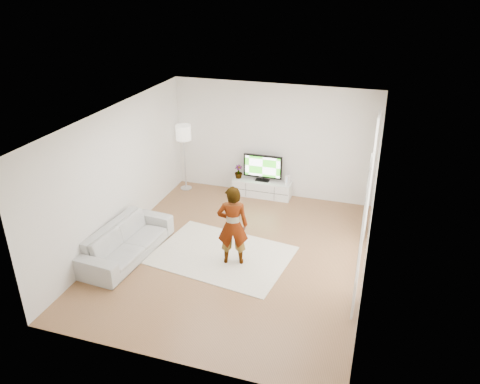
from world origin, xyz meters
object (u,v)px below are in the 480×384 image
(sofa, at_px, (127,241))
(television, at_px, (263,167))
(media_console, at_px, (262,188))
(floor_lamp, at_px, (183,136))
(player, at_px, (233,225))
(rug, at_px, (222,255))

(sofa, bearing_deg, television, -23.40)
(media_console, height_order, floor_lamp, floor_lamp)
(sofa, bearing_deg, player, -74.93)
(rug, bearing_deg, television, 89.11)
(floor_lamp, bearing_deg, rug, -54.44)
(television, distance_m, floor_lamp, 2.12)
(television, relative_size, floor_lamp, 0.57)
(rug, relative_size, floor_lamp, 1.53)
(media_console, relative_size, floor_lamp, 0.86)
(media_console, xyz_separation_m, player, (0.24, -3.05, 0.61))
(media_console, bearing_deg, rug, -90.90)
(media_console, distance_m, television, 0.57)
(rug, relative_size, player, 1.63)
(floor_lamp, bearing_deg, player, -52.21)
(floor_lamp, bearing_deg, television, 5.15)
(media_console, relative_size, player, 0.91)
(television, distance_m, player, 3.09)
(rug, distance_m, sofa, 1.89)
(media_console, height_order, player, player)
(player, distance_m, sofa, 2.16)
(rug, relative_size, sofa, 1.18)
(television, distance_m, sofa, 3.95)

